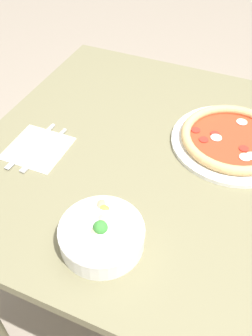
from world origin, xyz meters
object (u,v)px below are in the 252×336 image
pizza (233,139)px  bowl (102,234)px  fork (45,149)px  knife (34,143)px

pizza → bowl: bearing=66.6°
pizza → bowl: (0.19, 0.44, 0.01)m
pizza → bowl: bowl is taller
pizza → fork: pizza is taller
knife → bowl: bearing=60.7°
pizza → fork: size_ratio=1.71×
pizza → bowl: size_ratio=1.83×
knife → fork: bearing=85.4°
pizza → knife: pizza is taller
bowl → knife: (0.32, -0.22, -0.03)m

